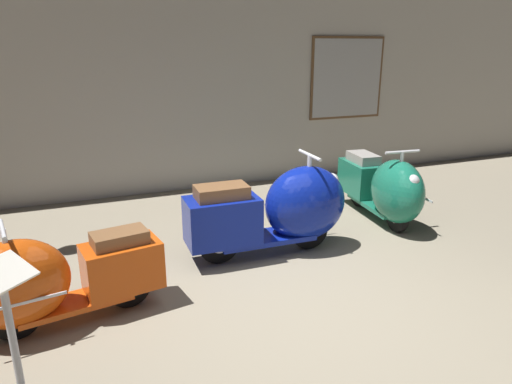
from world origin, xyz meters
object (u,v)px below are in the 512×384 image
scooter_1 (281,210)px  info_stanchion (18,365)px  scooter_0 (52,280)px  scooter_2 (385,188)px

scooter_1 → info_stanchion: scooter_1 is taller
scooter_0 → scooter_2: (3.99, 1.01, 0.04)m
scooter_0 → scooter_1: (2.33, 0.64, 0.08)m
scooter_0 → scooter_2: bearing=-176.0°
scooter_1 → info_stanchion: bearing=-143.7°
scooter_0 → info_stanchion: bearing=72.2°
info_stanchion → scooter_2: bearing=27.1°
scooter_0 → scooter_1: size_ratio=0.87×
scooter_2 → info_stanchion: size_ratio=1.55×
scooter_1 → scooter_2: bearing=13.5°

